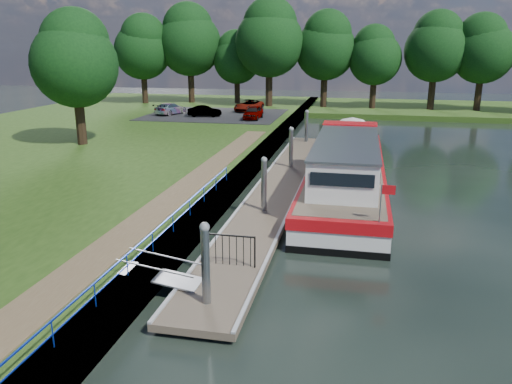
% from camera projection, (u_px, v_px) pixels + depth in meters
% --- Properties ---
extents(ground, '(160.00, 160.00, 0.00)m').
position_uv_depth(ground, '(212.00, 306.00, 15.49)').
color(ground, black).
rests_on(ground, ground).
extents(riverbank, '(32.00, 90.00, 0.78)m').
position_uv_depth(riverbank, '(16.00, 162.00, 33.01)').
color(riverbank, '#264413').
rests_on(riverbank, ground).
extents(bank_edge, '(1.10, 90.00, 0.78)m').
position_uv_depth(bank_edge, '(243.00, 174.00, 29.97)').
color(bank_edge, '#473D2D').
rests_on(bank_edge, ground).
extents(far_bank, '(60.00, 18.00, 0.60)m').
position_uv_depth(far_bank, '(425.00, 109.00, 61.91)').
color(far_bank, '#264413').
rests_on(far_bank, ground).
extents(footpath, '(1.60, 40.00, 0.05)m').
position_uv_depth(footpath, '(171.00, 199.00, 23.64)').
color(footpath, brown).
rests_on(footpath, riverbank).
extents(carpark, '(14.00, 12.00, 0.06)m').
position_uv_depth(carpark, '(215.00, 115.00, 53.13)').
color(carpark, black).
rests_on(carpark, riverbank).
extents(blue_fence, '(0.04, 18.04, 0.72)m').
position_uv_depth(blue_fence, '(163.00, 227.00, 18.48)').
color(blue_fence, '#0C2DBF').
rests_on(blue_fence, riverbank).
extents(pontoon, '(2.50, 30.00, 0.56)m').
position_uv_depth(pontoon, '(279.00, 189.00, 27.65)').
color(pontoon, brown).
rests_on(pontoon, ground).
extents(mooring_piles, '(0.30, 27.30, 3.55)m').
position_uv_depth(mooring_piles, '(279.00, 170.00, 27.34)').
color(mooring_piles, gray).
rests_on(mooring_piles, ground).
extents(gangway, '(2.58, 1.00, 0.92)m').
position_uv_depth(gangway, '(161.00, 276.00, 16.14)').
color(gangway, '#A5A8AD').
rests_on(gangway, ground).
extents(gate_panel, '(1.85, 0.05, 1.15)m').
position_uv_depth(gate_panel, '(229.00, 245.00, 17.23)').
color(gate_panel, black).
rests_on(gate_panel, ground).
extents(barge, '(4.36, 21.15, 4.78)m').
position_uv_depth(barge, '(347.00, 168.00, 28.61)').
color(barge, black).
rests_on(barge, ground).
extents(horizon_trees, '(54.38, 10.03, 12.87)m').
position_uv_depth(horizon_trees, '(315.00, 45.00, 59.32)').
color(horizon_trees, '#332316').
rests_on(horizon_trees, ground).
extents(bank_tree_a, '(6.12, 6.12, 9.72)m').
position_uv_depth(bank_tree_a, '(75.00, 57.00, 35.53)').
color(bank_tree_a, '#332316').
rests_on(bank_tree_a, riverbank).
extents(car_a, '(1.55, 3.76, 1.27)m').
position_uv_depth(car_a, '(253.00, 112.00, 49.57)').
color(car_a, '#999999').
rests_on(car_a, carpark).
extents(car_b, '(3.52, 1.65, 1.11)m').
position_uv_depth(car_b, '(205.00, 111.00, 51.28)').
color(car_b, '#999999').
rests_on(car_b, carpark).
extents(car_c, '(2.79, 4.47, 1.21)m').
position_uv_depth(car_c, '(171.00, 109.00, 53.03)').
color(car_c, '#999999').
rests_on(car_c, carpark).
extents(car_d, '(2.94, 4.81, 1.25)m').
position_uv_depth(car_d, '(249.00, 106.00, 55.54)').
color(car_d, '#999999').
rests_on(car_d, carpark).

